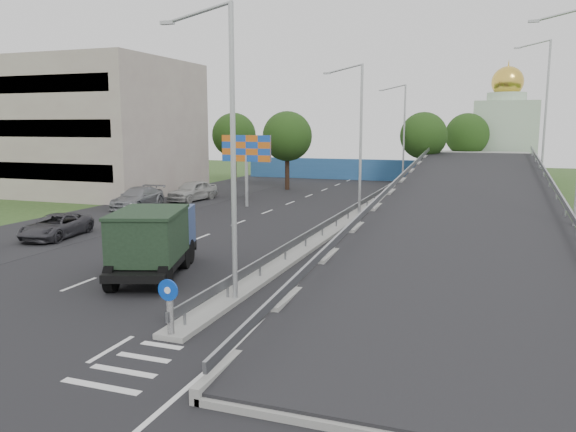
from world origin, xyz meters
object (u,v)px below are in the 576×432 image
at_px(lamp_post_mid, 358,132).
at_px(church, 504,133).
at_px(parked_car_e, 193,191).
at_px(billboard, 246,153).
at_px(lamp_post_far, 402,130).
at_px(parked_car_d, 138,198).
at_px(parked_car_c, 56,226).
at_px(lamp_post_near, 228,138).
at_px(sign_bollard, 170,307).
at_px(dump_truck, 154,238).

relative_size(lamp_post_mid, church, 0.73).
distance_m(lamp_post_mid, parked_car_e, 16.01).
bearing_deg(billboard, lamp_post_mid, -12.38).
height_order(lamp_post_far, parked_car_d, lamp_post_far).
xyz_separation_m(parked_car_c, parked_car_e, (-0.57, 16.45, 0.18)).
relative_size(lamp_post_near, church, 0.73).
height_order(sign_bollard, lamp_post_mid, lamp_post_mid).
bearing_deg(sign_bollard, lamp_post_far, 89.86).
distance_m(lamp_post_far, parked_car_c, 36.09).
bearing_deg(sign_bollard, church, 80.19).
xyz_separation_m(lamp_post_far, parked_car_d, (-16.61, -21.49, -5.02)).
distance_m(lamp_post_far, church, 17.15).
bearing_deg(sign_bollard, billboard, 109.21).
bearing_deg(parked_car_e, lamp_post_near, -49.47).
xyz_separation_m(sign_bollard, church, (10.00, 57.83, 4.28)).
bearing_deg(lamp_post_near, parked_car_d, 131.90).
distance_m(lamp_post_near, parked_car_d, 25.37).
bearing_deg(church, parked_car_c, -117.26).
height_order(lamp_post_mid, dump_truck, lamp_post_mid).
bearing_deg(lamp_post_far, billboard, -116.84).
relative_size(dump_truck, parked_car_e, 1.39).
relative_size(lamp_post_mid, parked_car_d, 1.85).
bearing_deg(sign_bollard, dump_truck, 126.07).
height_order(church, dump_truck, church).
bearing_deg(parked_car_c, dump_truck, -35.14).
bearing_deg(lamp_post_far, parked_car_d, -127.70).
height_order(church, parked_car_c, church).
bearing_deg(lamp_post_mid, lamp_post_near, -90.00).
bearing_deg(sign_bollard, parked_car_e, 118.06).
height_order(sign_bollard, parked_car_e, sign_bollard).
bearing_deg(parked_car_e, lamp_post_far, 56.42).
bearing_deg(church, parked_car_e, -129.13).
distance_m(sign_bollard, lamp_post_mid, 24.30).
height_order(billboard, parked_car_c, billboard).
distance_m(lamp_post_mid, church, 35.41).
xyz_separation_m(lamp_post_near, billboard, (-9.11, 22.00, -1.62)).
bearing_deg(billboard, dump_truck, -77.11).
height_order(sign_bollard, parked_car_c, sign_bollard).
bearing_deg(lamp_post_far, lamp_post_near, -90.00).
bearing_deg(parked_car_e, billboard, -7.95).
height_order(lamp_post_far, billboard, lamp_post_far).
bearing_deg(lamp_post_mid, parked_car_c, -138.04).
xyz_separation_m(parked_car_d, parked_car_e, (1.83, 5.17, 0.06)).
distance_m(sign_bollard, lamp_post_far, 44.08).
distance_m(billboard, dump_truck, 20.32).
bearing_deg(sign_bollard, parked_car_c, 141.89).
height_order(dump_truck, parked_car_d, dump_truck).
distance_m(parked_car_d, parked_car_e, 5.49).
relative_size(lamp_post_far, billboard, 1.83).
distance_m(lamp_post_near, parked_car_e, 28.35).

